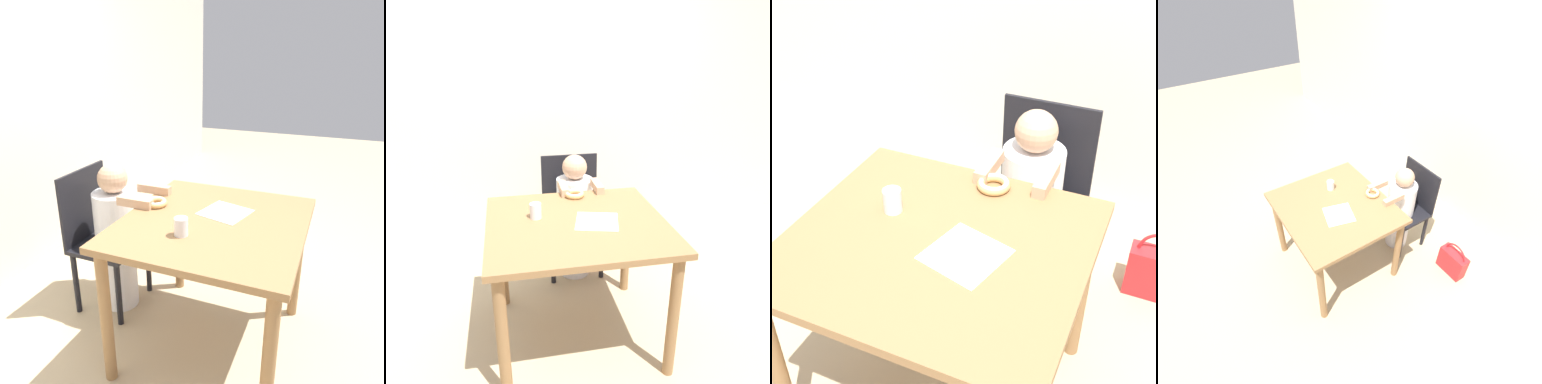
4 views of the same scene
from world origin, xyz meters
The scene contains 7 objects.
dining_table centered at (0.00, 0.00, 0.66)m, with size 0.99×0.91×0.78m.
chair centered at (0.12, 0.79, 0.47)m, with size 0.44×0.38×0.90m.
child_figure centered at (0.12, 0.67, 0.48)m, with size 0.28×0.45×0.96m.
donut centered at (0.06, 0.36, 0.80)m, with size 0.13×0.13×0.04m.
napkin centered at (0.11, -0.02, 0.78)m, with size 0.28×0.28×0.00m.
handbag centered at (0.71, 0.89, 0.14)m, with size 0.27×0.11×0.37m.
cup centered at (-0.22, 0.09, 0.82)m, with size 0.06×0.06×0.09m.
Camera 3 is at (0.62, -1.20, 1.91)m, focal length 50.00 mm.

